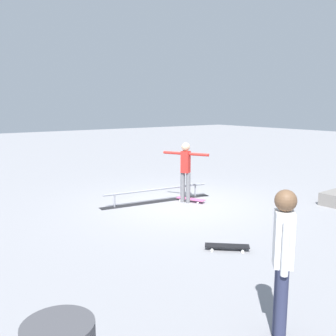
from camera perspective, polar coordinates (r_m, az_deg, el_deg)
ground_plane at (r=10.05m, az=2.17°, el=-5.48°), size 60.00×60.00×0.00m
grind_rail at (r=10.25m, az=-1.65°, el=-4.26°), size 3.23×0.68×0.37m
skater_main at (r=10.04m, az=2.68°, el=-0.00°), size 0.66×1.20×1.62m
skateboard_main at (r=10.28m, az=3.48°, el=-4.74°), size 0.49×0.82×0.09m
bystander_white_shirt at (r=4.35m, az=17.02°, el=-12.83°), size 0.33×0.33×1.72m
loose_skateboard_black at (r=7.04m, az=8.96°, el=-11.62°), size 0.72×0.69×0.09m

